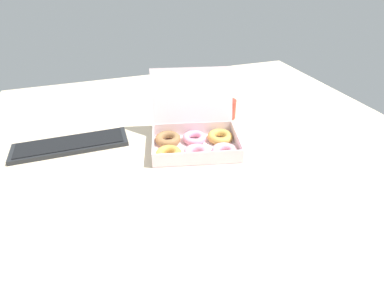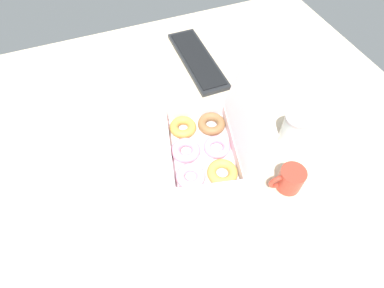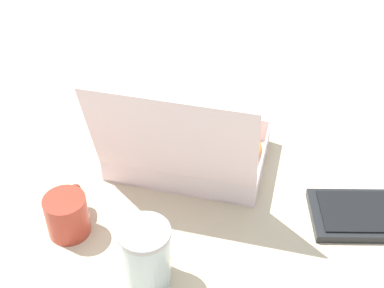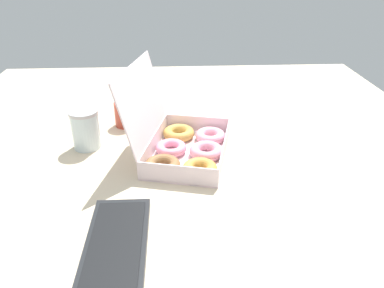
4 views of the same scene
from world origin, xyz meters
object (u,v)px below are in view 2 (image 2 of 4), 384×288
donut_box (206,145)px  keyboard (197,60)px  coffee_mug (290,179)px  glass_jar (294,129)px

donut_box → keyboard: bearing=161.3°
donut_box → coffee_mug: donut_box is taller
keyboard → coffee_mug: (69.37, 3.63, 3.35)cm
donut_box → keyboard: donut_box is taller
keyboard → coffee_mug: coffee_mug is taller
glass_jar → coffee_mug: bearing=-35.2°
keyboard → glass_jar: glass_jar is taller
donut_box → glass_jar: (6.65, 30.69, 2.90)cm
glass_jar → keyboard: bearing=-164.4°
keyboard → glass_jar: bearing=15.6°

